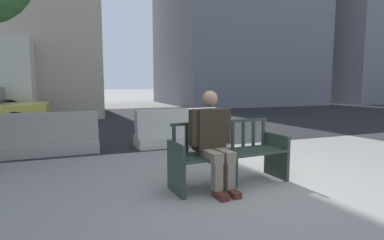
{
  "coord_description": "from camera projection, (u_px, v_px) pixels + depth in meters",
  "views": [
    {
      "loc": [
        -2.31,
        -3.41,
        1.39
      ],
      "look_at": [
        -0.35,
        1.71,
        0.75
      ],
      "focal_mm": 28.0,
      "sensor_mm": 36.0,
      "label": 1
    }
  ],
  "objects": [
    {
      "name": "seated_person",
      "position": [
        212.0,
        138.0,
        3.98
      ],
      "size": [
        0.59,
        0.74,
        1.31
      ],
      "color": "#2D2319",
      "rests_on": "ground"
    },
    {
      "name": "ground_plane",
      "position": [
        259.0,
        186.0,
        4.15
      ],
      "size": [
        200.0,
        200.0,
        0.0
      ],
      "primitive_type": "plane",
      "color": "gray"
    },
    {
      "name": "jersey_barrier_left",
      "position": [
        46.0,
        138.0,
        6.02
      ],
      "size": [
        2.01,
        0.71,
        0.84
      ],
      "color": "gray",
      "rests_on": "ground"
    },
    {
      "name": "jersey_barrier_centre",
      "position": [
        179.0,
        130.0,
        6.99
      ],
      "size": [
        2.03,
        0.77,
        0.84
      ],
      "color": "#ADA89E",
      "rests_on": "ground"
    },
    {
      "name": "street_asphalt",
      "position": [
        139.0,
        119.0,
        12.21
      ],
      "size": [
        120.0,
        12.0,
        0.01
      ],
      "primitive_type": "cube",
      "color": "black",
      "rests_on": "ground"
    },
    {
      "name": "street_bench",
      "position": [
        229.0,
        156.0,
        4.19
      ],
      "size": [
        1.72,
        0.65,
        0.88
      ],
      "color": "#28382D",
      "rests_on": "ground"
    }
  ]
}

